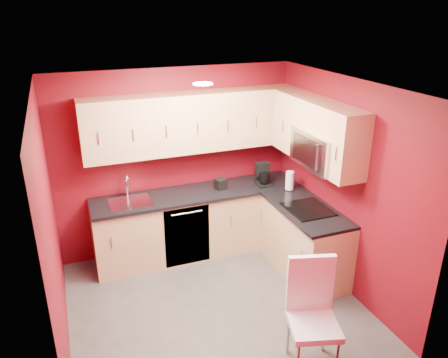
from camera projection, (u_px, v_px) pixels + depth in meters
floor at (215, 305)px, 5.03m from camera, size 3.20×3.20×0.00m
ceiling at (213, 87)px, 4.09m from camera, size 3.20×3.20×0.00m
wall_back at (176, 162)px, 5.86m from camera, size 3.20×0.00×3.20m
wall_front at (282, 289)px, 3.26m from camera, size 3.20×0.00×3.20m
wall_left at (51, 234)px, 4.03m from camera, size 0.00×3.00×3.00m
wall_right at (343, 186)px, 5.09m from camera, size 0.00×3.00×3.00m
base_cabinets_back at (199, 223)px, 5.97m from camera, size 2.80×0.60×0.87m
base_cabinets_right at (305, 241)px, 5.52m from camera, size 0.60×1.30×0.87m
countertop_back at (198, 193)px, 5.79m from camera, size 2.80×0.63×0.04m
countertop_right at (307, 210)px, 5.33m from camera, size 0.63×1.27×0.04m
upper_cabinets_back at (193, 122)px, 5.56m from camera, size 2.80×0.35×0.75m
upper_cabinets_right at (314, 125)px, 5.18m from camera, size 0.35×1.55×0.75m
microwave at (321, 150)px, 5.04m from camera, size 0.42×0.76×0.42m
cooktop at (308, 209)px, 5.29m from camera, size 0.50×0.55×0.01m
sink at (130, 199)px, 5.49m from camera, size 0.52×0.42×0.35m
dishwasher_front at (187, 236)px, 5.64m from camera, size 0.60×0.02×0.82m
downlight at (203, 84)px, 4.36m from camera, size 0.20×0.20×0.01m
coffee_maker at (264, 175)px, 5.94m from camera, size 0.20×0.25×0.30m
napkin_holder at (221, 184)px, 5.85m from camera, size 0.16×0.16×0.14m
paper_towel at (290, 181)px, 5.80m from camera, size 0.17×0.17×0.25m
dining_chair at (314, 319)px, 3.99m from camera, size 0.56×0.57×1.10m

